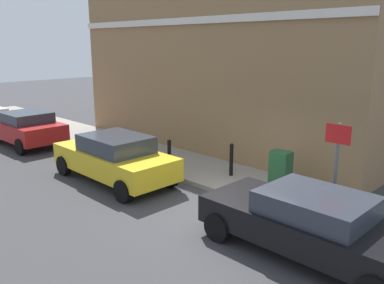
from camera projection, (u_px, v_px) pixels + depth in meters
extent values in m
plane|color=#38383A|center=(229.00, 214.00, 10.17)|extent=(80.00, 80.00, 0.00)
cube|color=gray|center=(142.00, 152.00, 15.61)|extent=(2.42, 30.00, 0.15)
cube|color=olive|center=(249.00, 54.00, 17.13)|extent=(7.26, 13.20, 7.49)
cube|color=silver|center=(188.00, 21.00, 14.30)|extent=(0.12, 13.20, 0.24)
cube|color=black|center=(309.00, 227.00, 8.05)|extent=(1.85, 4.47, 0.59)
cube|color=#2D333D|center=(316.00, 205.00, 7.86)|extent=(1.61, 2.08, 0.45)
cylinder|color=black|center=(218.00, 227.00, 8.70)|extent=(0.23, 0.64, 0.64)
cylinder|color=black|center=(264.00, 205.00, 9.86)|extent=(0.23, 0.64, 0.64)
cube|color=gold|center=(114.00, 161.00, 12.44)|extent=(1.81, 4.40, 0.66)
cube|color=#2D333D|center=(116.00, 144.00, 12.21)|extent=(1.58, 2.10, 0.51)
cylinder|color=black|center=(64.00, 166.00, 13.07)|extent=(0.23, 0.64, 0.64)
cylinder|color=black|center=(108.00, 156.00, 14.22)|extent=(0.23, 0.64, 0.64)
cylinder|color=black|center=(123.00, 191.00, 10.81)|extent=(0.23, 0.64, 0.64)
cylinder|color=black|center=(170.00, 177.00, 11.97)|extent=(0.23, 0.64, 0.64)
cube|color=maroon|center=(26.00, 129.00, 16.92)|extent=(1.92, 3.98, 0.69)
cube|color=#2D333D|center=(26.00, 117.00, 16.67)|extent=(1.66, 1.90, 0.43)
cylinder|color=black|center=(31.00, 129.00, 18.57)|extent=(0.23, 0.64, 0.64)
cylinder|color=black|center=(21.00, 147.00, 15.44)|extent=(0.23, 0.64, 0.64)
cylinder|color=black|center=(62.00, 139.00, 16.67)|extent=(0.23, 0.64, 0.64)
cylinder|color=black|center=(5.00, 121.00, 20.58)|extent=(0.23, 0.64, 0.64)
cube|color=#1E4C28|center=(280.00, 171.00, 11.18)|extent=(0.40, 0.55, 1.15)
cube|color=#333333|center=(279.00, 189.00, 11.31)|extent=(0.46, 0.61, 0.08)
cylinder|color=black|center=(231.00, 161.00, 12.52)|extent=(0.12, 0.12, 0.95)
sphere|color=black|center=(232.00, 146.00, 12.40)|extent=(0.14, 0.14, 0.14)
cylinder|color=black|center=(169.00, 156.00, 13.01)|extent=(0.12, 0.12, 0.95)
sphere|color=black|center=(169.00, 142.00, 12.89)|extent=(0.14, 0.14, 0.14)
cylinder|color=#59595B|center=(336.00, 172.00, 9.28)|extent=(0.08, 0.08, 2.30)
cube|color=white|center=(339.00, 134.00, 9.05)|extent=(0.03, 0.56, 0.40)
cube|color=red|center=(338.00, 134.00, 9.04)|extent=(0.01, 0.60, 0.44)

